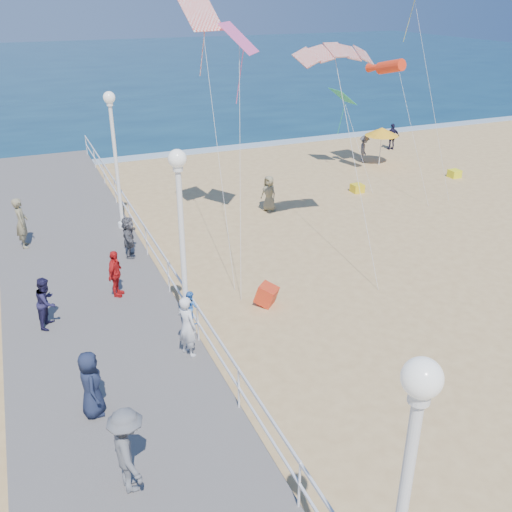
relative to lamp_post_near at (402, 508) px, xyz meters
name	(u,v)px	position (x,y,z in m)	size (l,w,h in m)	color
ground	(356,315)	(5.35, 9.00, -3.66)	(160.00, 160.00, 0.00)	tan
ocean	(78,69)	(5.35, 74.00, -3.65)	(160.00, 90.00, 0.05)	#0B2E47
surf_line	(175,154)	(5.35, 29.50, -3.63)	(160.00, 1.20, 0.04)	silver
boardwalk	(109,367)	(-2.15, 9.00, -3.46)	(5.00, 44.00, 0.40)	slate
railing	(197,313)	(0.30, 9.00, -2.41)	(0.05, 42.00, 0.55)	white
lamp_post_near	(402,508)	(0.00, 0.00, 0.00)	(0.44, 0.44, 5.32)	white
lamp_post_mid	(182,231)	(0.00, 9.00, 0.00)	(0.44, 0.44, 5.32)	white
lamp_post_far	(114,147)	(0.00, 18.00, 0.00)	(0.44, 0.44, 5.32)	white
woman_holding_toddler	(187,326)	(-0.14, 8.48, -2.41)	(0.62, 0.41, 1.70)	silver
toddler_held	(190,307)	(0.01, 8.63, -1.96)	(0.44, 0.34, 0.90)	#387CD5
spectator_2	(128,450)	(-2.43, 4.67, -2.35)	(1.17, 0.67, 1.82)	#5B5C60
spectator_3	(115,274)	(-1.26, 12.38, -2.51)	(0.89, 0.37, 1.51)	red
spectator_4	(91,384)	(-2.77, 7.09, -2.46)	(0.78, 0.51, 1.61)	#1A213A
spectator_5	(129,237)	(-0.29, 15.11, -2.51)	(1.39, 0.44, 1.50)	#59595E
spectator_6	(22,223)	(-3.70, 17.50, -2.32)	(0.69, 0.45, 1.89)	#7E7657
spectator_7	(47,302)	(-3.35, 11.38, -2.51)	(0.73, 0.57, 1.50)	#1F1B3D
beach_walker_a	(364,149)	(14.93, 23.52, -2.89)	(1.00, 0.57, 1.55)	#59585D
beach_walker_b	(392,137)	(18.10, 25.29, -2.86)	(0.94, 0.39, 1.61)	#181631
beach_walker_c	(269,193)	(6.63, 18.42, -2.86)	(0.79, 0.51, 1.61)	#837C5B
box_kite	(267,297)	(3.06, 10.64, -3.36)	(0.55, 0.55, 0.60)	red
beach_umbrella	(382,132)	(15.43, 22.65, -1.75)	(1.90, 1.90, 2.14)	white
beach_chair_left	(357,188)	(11.70, 19.04, -3.46)	(0.55, 0.55, 0.40)	yellow
beach_chair_right	(454,174)	(17.77, 19.11, -3.46)	(0.55, 0.55, 0.40)	yellow
kite_parafoil	(336,50)	(6.86, 13.67, 3.59)	(2.83, 0.90, 0.30)	red
kite_windsock	(391,67)	(13.37, 19.58, 2.13)	(0.56, 0.56, 2.40)	red
kite_diamond_pink	(239,38)	(4.28, 15.84, 3.89)	(1.47, 1.47, 0.02)	#F259A1
kite_diamond_green	(343,96)	(12.74, 22.64, 0.34)	(1.29, 1.29, 0.02)	#22A065
kite_diamond_redwhite	(201,15)	(3.08, 16.28, 4.64)	(1.33, 1.33, 0.02)	red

